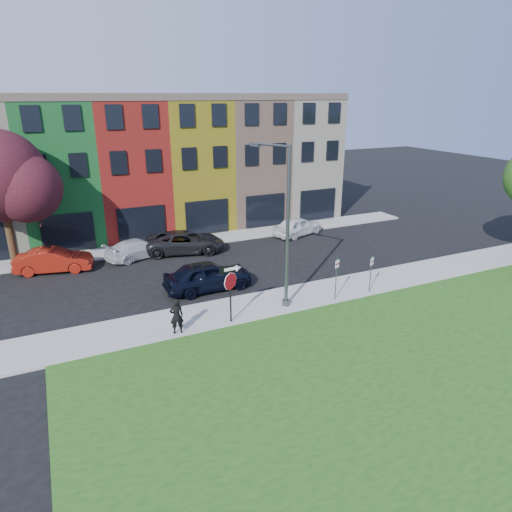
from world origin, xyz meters
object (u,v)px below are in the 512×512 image
man (177,316)px  sedan_near (208,276)px  street_lamp (284,228)px  stop_sign (230,282)px

man → sedan_near: size_ratio=0.34×
sedan_near → street_lamp: (2.80, -3.65, 3.38)m
man → sedan_near: bearing=-117.9°
man → sedan_near: (3.00, 4.31, -0.13)m
street_lamp → sedan_near: bearing=104.0°
man → street_lamp: size_ratio=0.21×
sedan_near → street_lamp: street_lamp is taller
man → street_lamp: (5.80, 0.66, 3.25)m
stop_sign → sedan_near: 4.55m
sedan_near → stop_sign: bearing=174.1°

